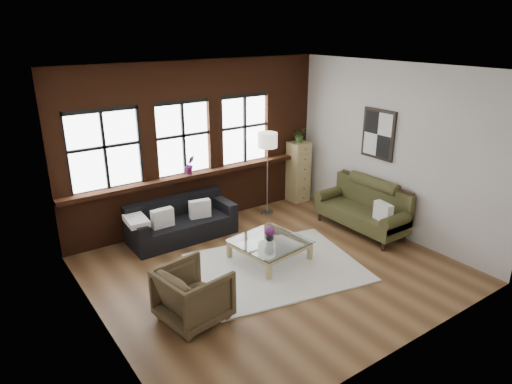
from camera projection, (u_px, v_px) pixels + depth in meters
floor at (272, 269)px, 7.55m from camera, size 5.50×5.50×0.00m
ceiling at (275, 69)px, 6.44m from camera, size 5.50×5.50×0.00m
wall_back at (196, 144)px, 8.91m from camera, size 5.50×0.00×5.50m
wall_front at (409, 234)px, 5.07m from camera, size 5.50×0.00×5.50m
wall_left at (92, 218)px, 5.51m from camera, size 0.00×5.00×5.00m
wall_right at (391, 150)px, 8.48m from camera, size 0.00×5.00×5.00m
brick_backwall at (197, 145)px, 8.87m from camera, size 5.50×0.12×3.20m
sill_ledge at (201, 173)px, 8.99m from camera, size 5.50×0.30×0.08m
window_left at (104, 151)px, 7.85m from camera, size 1.38×0.10×1.50m
window_mid at (183, 139)px, 8.66m from camera, size 1.38×0.10×1.50m
window_right at (244, 130)px, 9.42m from camera, size 1.38×0.10×1.50m
wall_poster at (378, 134)px, 8.61m from camera, size 0.05×0.74×0.94m
shag_rug at (276, 267)px, 7.56m from camera, size 3.03×2.59×0.03m
dark_sofa at (182, 220)px, 8.52m from camera, size 1.98×0.80×0.72m
pillow_a at (163, 218)px, 8.14m from camera, size 0.40×0.15×0.34m
pillow_b at (200, 209)px, 8.55m from camera, size 0.42×0.21×0.34m
vintage_settee at (361, 207)px, 8.76m from camera, size 0.85×1.90×1.02m
pillow_settee at (383, 212)px, 8.24m from camera, size 0.20×0.40×0.34m
armchair at (193, 294)px, 6.12m from camera, size 0.97×0.95×0.78m
coffee_table at (270, 250)px, 7.78m from camera, size 1.23×1.23×0.37m
vase at (270, 237)px, 7.69m from camera, size 0.18×0.18×0.14m
flowers at (270, 231)px, 7.65m from camera, size 0.17×0.17×0.17m
drawer_chest at (298, 172)px, 10.28m from camera, size 0.42×0.42×1.36m
potted_plant_top at (299, 135)px, 9.99m from camera, size 0.34×0.31×0.32m
floor_lamp at (267, 170)px, 9.47m from camera, size 0.40×0.40×1.89m
sill_plant at (190, 165)px, 8.75m from camera, size 0.21×0.18×0.37m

